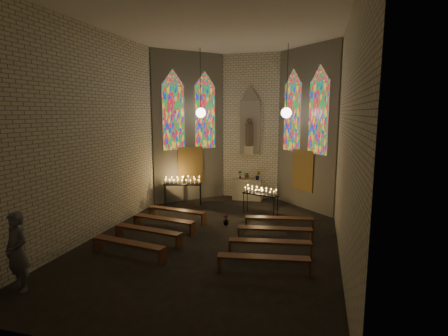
{
  "coord_description": "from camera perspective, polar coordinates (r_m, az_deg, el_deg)",
  "views": [
    {
      "loc": [
        3.29,
        -10.89,
        4.22
      ],
      "look_at": [
        0.03,
        1.02,
        2.25
      ],
      "focal_mm": 28.0,
      "sensor_mm": 36.0,
      "label": 1
    }
  ],
  "objects": [
    {
      "name": "floor",
      "position": [
        12.14,
        -1.42,
        -11.27
      ],
      "size": [
        12.0,
        12.0,
        0.0
      ],
      "primitive_type": "plane",
      "color": "black",
      "rests_on": "ground"
    },
    {
      "name": "room",
      "position": [
        14.65,
        2.35,
        7.1
      ],
      "size": [
        8.22,
        12.43,
        7.0
      ],
      "color": "beige",
      "rests_on": "ground"
    },
    {
      "name": "altar",
      "position": [
        17.08,
        3.85,
        -3.52
      ],
      "size": [
        1.4,
        0.6,
        1.0
      ],
      "primitive_type": "cube",
      "color": "#B4AE92",
      "rests_on": "ground"
    },
    {
      "name": "flower_vase_left",
      "position": [
        17.1,
        2.63,
        -1.1
      ],
      "size": [
        0.24,
        0.2,
        0.4
      ],
      "primitive_type": "imported",
      "rotation": [
        0.0,
        0.0,
        -0.29
      ],
      "color": "#4C723F",
      "rests_on": "altar"
    },
    {
      "name": "flower_vase_center",
      "position": [
        17.04,
        3.82,
        -1.19
      ],
      "size": [
        0.38,
        0.34,
        0.38
      ],
      "primitive_type": "imported",
      "rotation": [
        0.0,
        0.0,
        0.16
      ],
      "color": "#4C723F",
      "rests_on": "altar"
    },
    {
      "name": "flower_vase_right",
      "position": [
        16.84,
        5.54,
        -1.26
      ],
      "size": [
        0.28,
        0.25,
        0.42
      ],
      "primitive_type": "imported",
      "rotation": [
        0.0,
        0.0,
        0.3
      ],
      "color": "#4C723F",
      "rests_on": "altar"
    },
    {
      "name": "aisle_flower_pot",
      "position": [
        13.38,
        0.32,
        -8.43
      ],
      "size": [
        0.25,
        0.25,
        0.39
      ],
      "primitive_type": "imported",
      "rotation": [
        0.0,
        0.0,
        -0.16
      ],
      "color": "#4C723F",
      "rests_on": "ground"
    },
    {
      "name": "votive_stand_left",
      "position": [
        15.97,
        -6.79,
        -2.3
      ],
      "size": [
        1.77,
        0.82,
        1.27
      ],
      "rotation": [
        0.0,
        0.0,
        0.25
      ],
      "color": "black",
      "rests_on": "ground"
    },
    {
      "name": "votive_stand_right",
      "position": [
        14.42,
        5.95,
        -3.99
      ],
      "size": [
        1.57,
        0.91,
        1.13
      ],
      "rotation": [
        0.0,
        0.0,
        -0.38
      ],
      "color": "black",
      "rests_on": "ground"
    },
    {
      "name": "pew_left_0",
      "position": [
        13.9,
        -7.73,
        -7.04
      ],
      "size": [
        2.46,
        0.72,
        0.47
      ],
      "rotation": [
        0.0,
        0.0,
        -0.16
      ],
      "color": "#502B16",
      "rests_on": "ground"
    },
    {
      "name": "pew_right_0",
      "position": [
        12.92,
        8.98,
        -8.32
      ],
      "size": [
        2.46,
        0.72,
        0.47
      ],
      "rotation": [
        0.0,
        0.0,
        0.16
      ],
      "color": "#502B16",
      "rests_on": "ground"
    },
    {
      "name": "pew_left_1",
      "position": [
        12.85,
        -9.84,
        -8.44
      ],
      "size": [
        2.46,
        0.72,
        0.47
      ],
      "rotation": [
        0.0,
        0.0,
        -0.16
      ],
      "color": "#502B16",
      "rests_on": "ground"
    },
    {
      "name": "pew_right_1",
      "position": [
        11.79,
        8.32,
        -10.03
      ],
      "size": [
        2.46,
        0.72,
        0.47
      ],
      "rotation": [
        0.0,
        0.0,
        0.16
      ],
      "color": "#502B16",
      "rests_on": "ground"
    },
    {
      "name": "pew_left_2",
      "position": [
        11.84,
        -12.34,
        -10.07
      ],
      "size": [
        2.46,
        0.72,
        0.47
      ],
      "rotation": [
        0.0,
        0.0,
        -0.16
      ],
      "color": "#502B16",
      "rests_on": "ground"
    },
    {
      "name": "pew_right_2",
      "position": [
        10.67,
        7.5,
        -12.09
      ],
      "size": [
        2.46,
        0.72,
        0.47
      ],
      "rotation": [
        0.0,
        0.0,
        0.16
      ],
      "color": "#502B16",
      "rests_on": "ground"
    },
    {
      "name": "pew_left_3",
      "position": [
        10.86,
        -15.33,
        -11.97
      ],
      "size": [
        2.46,
        0.72,
        0.47
      ],
      "rotation": [
        0.0,
        0.0,
        -0.16
      ],
      "color": "#502B16",
      "rests_on": "ground"
    },
    {
      "name": "pew_right_3",
      "position": [
        9.57,
        6.48,
        -14.64
      ],
      "size": [
        2.46,
        0.72,
        0.47
      ],
      "rotation": [
        0.0,
        0.0,
        0.16
      ],
      "color": "#502B16",
      "rests_on": "ground"
    },
    {
      "name": "visitor",
      "position": [
        9.78,
        -30.7,
        -11.67
      ],
      "size": [
        0.79,
        0.61,
        1.93
      ],
      "primitive_type": "imported",
      "rotation": [
        0.0,
        0.0,
        -0.23
      ],
      "color": "#51525B",
      "rests_on": "ground"
    }
  ]
}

